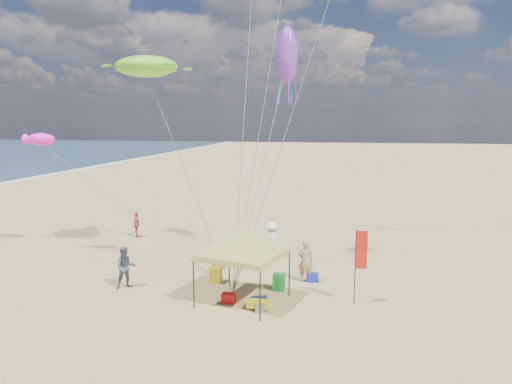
# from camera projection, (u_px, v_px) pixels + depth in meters

# --- Properties ---
(ground) EXTENTS (280.00, 280.00, 0.00)m
(ground) POSITION_uv_depth(u_px,v_px,m) (242.00, 300.00, 19.36)
(ground) COLOR tan
(ground) RESTS_ON ground
(canopy_tent) EXTENTS (5.55, 5.55, 3.54)m
(canopy_tent) POSITION_uv_depth(u_px,v_px,m) (243.00, 230.00, 18.71)
(canopy_tent) COLOR black
(canopy_tent) RESTS_ON ground
(feather_flag) EXTENTS (0.47, 0.07, 3.06)m
(feather_flag) POSITION_uv_depth(u_px,v_px,m) (360.00, 255.00, 18.58)
(feather_flag) COLOR black
(feather_flag) RESTS_ON ground
(cooler_red) EXTENTS (0.54, 0.38, 0.38)m
(cooler_red) POSITION_uv_depth(u_px,v_px,m) (228.00, 298.00, 19.02)
(cooler_red) COLOR red
(cooler_red) RESTS_ON ground
(cooler_blue) EXTENTS (0.54, 0.38, 0.38)m
(cooler_blue) POSITION_uv_depth(u_px,v_px,m) (312.00, 277.00, 21.53)
(cooler_blue) COLOR #1521AE
(cooler_blue) RESTS_ON ground
(bag_navy) EXTENTS (0.69, 0.54, 0.36)m
(bag_navy) POSITION_uv_depth(u_px,v_px,m) (259.00, 300.00, 18.84)
(bag_navy) COLOR #0B1C34
(bag_navy) RESTS_ON ground
(bag_orange) EXTENTS (0.54, 0.69, 0.36)m
(bag_orange) POSITION_uv_depth(u_px,v_px,m) (219.00, 266.00, 23.31)
(bag_orange) COLOR red
(bag_orange) RESTS_ON ground
(chair_green) EXTENTS (0.50, 0.50, 0.70)m
(chair_green) POSITION_uv_depth(u_px,v_px,m) (279.00, 282.00, 20.47)
(chair_green) COLOR #18852B
(chair_green) RESTS_ON ground
(chair_yellow) EXTENTS (0.50, 0.50, 0.70)m
(chair_yellow) POSITION_uv_depth(u_px,v_px,m) (216.00, 275.00, 21.35)
(chair_yellow) COLOR yellow
(chair_yellow) RESTS_ON ground
(crate_grey) EXTENTS (0.34, 0.30, 0.28)m
(crate_grey) POSITION_uv_depth(u_px,v_px,m) (260.00, 309.00, 18.04)
(crate_grey) COLOR slate
(crate_grey) RESTS_ON ground
(beach_cart) EXTENTS (0.90, 0.50, 0.24)m
(beach_cart) POSITION_uv_depth(u_px,v_px,m) (259.00, 304.00, 18.39)
(beach_cart) COLOR #B5CB16
(beach_cart) RESTS_ON ground
(person_near_a) EXTENTS (0.75, 0.54, 1.93)m
(person_near_a) POSITION_uv_depth(u_px,v_px,m) (305.00, 261.00, 21.42)
(person_near_a) COLOR #A4805E
(person_near_a) RESTS_ON ground
(person_near_b) EXTENTS (1.12, 1.06, 1.84)m
(person_near_b) POSITION_uv_depth(u_px,v_px,m) (126.00, 268.00, 20.59)
(person_near_b) COLOR #3D4954
(person_near_b) RESTS_ON ground
(person_near_c) EXTENTS (1.42, 1.10, 1.93)m
(person_near_c) POSITION_uv_depth(u_px,v_px,m) (272.00, 240.00, 25.13)
(person_near_c) COLOR white
(person_near_c) RESTS_ON ground
(person_far_a) EXTENTS (0.73, 1.02, 1.61)m
(person_far_a) POSITION_uv_depth(u_px,v_px,m) (137.00, 224.00, 29.66)
(person_far_a) COLOR #B24844
(person_far_a) RESTS_ON ground
(turtle_kite) EXTENTS (3.40, 2.87, 1.03)m
(turtle_kite) POSITION_uv_depth(u_px,v_px,m) (146.00, 66.00, 23.06)
(turtle_kite) COLOR #5FCC29
(turtle_kite) RESTS_ON ground
(fish_kite) EXTENTS (1.69, 1.15, 0.68)m
(fish_kite) POSITION_uv_depth(u_px,v_px,m) (42.00, 139.00, 25.20)
(fish_kite) COLOR #FF1DDF
(fish_kite) RESTS_ON ground
(squid_kite) EXTENTS (1.27, 1.27, 2.80)m
(squid_kite) POSITION_uv_depth(u_px,v_px,m) (287.00, 55.00, 23.25)
(squid_kite) COLOR purple
(squid_kite) RESTS_ON ground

